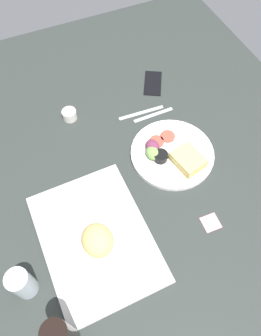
% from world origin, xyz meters
% --- Properties ---
extents(ground_plane, '(1.90, 1.50, 0.03)m').
position_xyz_m(ground_plane, '(0.00, 0.00, -0.01)').
color(ground_plane, '#282D2B').
extents(serving_tray, '(0.46, 0.34, 0.02)m').
position_xyz_m(serving_tray, '(-0.16, 0.23, 0.01)').
color(serving_tray, '#B2B2AD').
rests_on(serving_tray, ground_plane).
extents(bread_plate_near, '(0.21, 0.21, 0.09)m').
position_xyz_m(bread_plate_near, '(-0.19, 0.23, 0.05)').
color(bread_plate_near, white).
rests_on(bread_plate_near, serving_tray).
extents(plate_with_salad, '(0.31, 0.31, 0.05)m').
position_xyz_m(plate_with_salad, '(0.03, -0.14, 0.02)').
color(plate_with_salad, white).
rests_on(plate_with_salad, ground_plane).
extents(drinking_glass, '(0.06, 0.06, 0.12)m').
position_xyz_m(drinking_glass, '(-0.22, 0.47, 0.06)').
color(drinking_glass, silver).
rests_on(drinking_glass, ground_plane).
extents(soda_bottle, '(0.06, 0.06, 0.22)m').
position_xyz_m(soda_bottle, '(-0.39, 0.40, 0.11)').
color(soda_bottle, black).
rests_on(soda_bottle, ground_plane).
extents(espresso_cup, '(0.06, 0.06, 0.04)m').
position_xyz_m(espresso_cup, '(0.35, 0.15, 0.02)').
color(espresso_cup, silver).
rests_on(espresso_cup, ground_plane).
extents(fork, '(0.01, 0.17, 0.01)m').
position_xyz_m(fork, '(0.23, -0.16, 0.00)').
color(fork, '#B7B7BC').
rests_on(fork, ground_plane).
extents(knife, '(0.03, 0.19, 0.01)m').
position_xyz_m(knife, '(0.26, -0.12, 0.00)').
color(knife, '#B7B7BC').
rests_on(knife, ground_plane).
extents(cell_phone, '(0.16, 0.13, 0.01)m').
position_xyz_m(cell_phone, '(0.39, -0.24, 0.00)').
color(cell_phone, black).
rests_on(cell_phone, ground_plane).
extents(sticky_note, '(0.06, 0.06, 0.00)m').
position_xyz_m(sticky_note, '(-0.26, -0.14, 0.00)').
color(sticky_note, pink).
rests_on(sticky_note, ground_plane).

